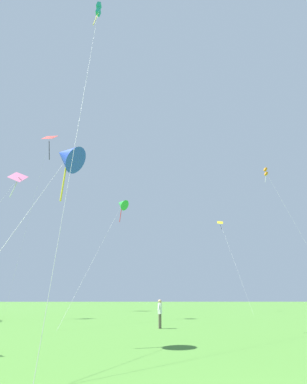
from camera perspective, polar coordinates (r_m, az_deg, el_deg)
name	(u,v)px	position (r m, az deg, el deg)	size (l,w,h in m)	color
kite_teal_box	(98,11)	(27.58, -11.05, 32.06)	(1.98, 10.23, 24.54)	teal
kite_red_high	(49,144)	(55.39, -20.24, 9.06)	(3.05, 5.28, 30.17)	red
kite_green_small	(122,204)	(29.83, -6.42, -2.43)	(3.51, 10.97, 11.71)	green
kite_orange_box	(266,173)	(50.29, 21.70, 3.60)	(4.25, 6.78, 22.05)	orange
kite_yellow_diamond	(222,228)	(47.48, 13.60, -7.09)	(1.06, 9.68, 13.86)	yellow
kite_pink_low	(15,182)	(33.35, -25.96, 1.81)	(2.94, 7.49, 14.73)	pink
kite_blue_delta	(67,156)	(13.92, -16.91, 6.84)	(1.87, 8.72, 8.77)	blue
person_with_spool	(160,311)	(19.25, 1.29, -22.73)	(0.34, 0.51, 1.67)	#665B4C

